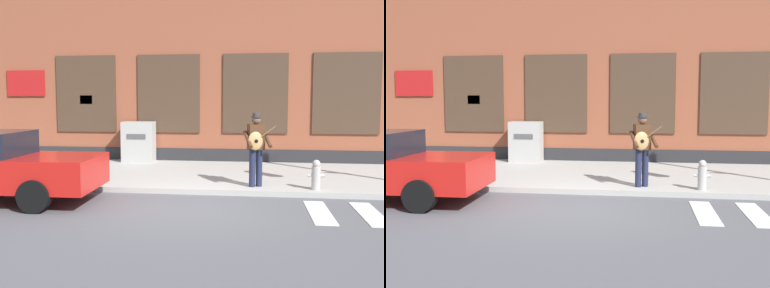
{
  "view_description": "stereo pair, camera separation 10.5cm",
  "coord_description": "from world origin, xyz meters",
  "views": [
    {
      "loc": [
        1.35,
        -8.84,
        2.22
      ],
      "look_at": [
        -0.05,
        1.66,
        1.16
      ],
      "focal_mm": 42.0,
      "sensor_mm": 36.0,
      "label": 1
    },
    {
      "loc": [
        1.45,
        -8.83,
        2.22
      ],
      "look_at": [
        -0.05,
        1.66,
        1.16
      ],
      "focal_mm": 42.0,
      "sensor_mm": 36.0,
      "label": 2
    }
  ],
  "objects": [
    {
      "name": "fire_hydrant",
      "position": [
        2.84,
        1.71,
        0.47
      ],
      "size": [
        0.38,
        0.2,
        0.7
      ],
      "color": "#B2ADA8",
      "rests_on": "sidewalk"
    },
    {
      "name": "ground_plane",
      "position": [
        0.0,
        0.0,
        0.0
      ],
      "size": [
        160.0,
        160.0,
        0.0
      ],
      "primitive_type": "plane",
      "color": "#56565B"
    },
    {
      "name": "busker",
      "position": [
        1.46,
        1.87,
        1.13
      ],
      "size": [
        0.79,
        0.67,
        1.77
      ],
      "color": "#1E233D",
      "rests_on": "sidewalk"
    },
    {
      "name": "utility_box",
      "position": [
        -2.4,
        5.78,
        0.8
      ],
      "size": [
        1.06,
        0.68,
        1.34
      ],
      "color": "#ADADA8",
      "rests_on": "sidewalk"
    },
    {
      "name": "sidewalk",
      "position": [
        0.0,
        3.79,
        0.06
      ],
      "size": [
        28.0,
        4.87,
        0.13
      ],
      "color": "#ADAAA3",
      "rests_on": "ground"
    },
    {
      "name": "building_backdrop",
      "position": [
        -0.0,
        8.22,
        3.22
      ],
      "size": [
        28.0,
        4.06,
        6.45
      ],
      "color": "brown",
      "rests_on": "ground"
    }
  ]
}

